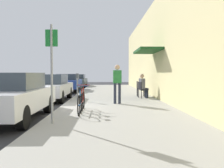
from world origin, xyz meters
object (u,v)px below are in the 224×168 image
at_px(parking_meter, 77,85).
at_px(street_sign, 52,66).
at_px(parked_car_0, 12,96).
at_px(parked_car_3, 77,80).
at_px(pedestrian_standing, 117,81).
at_px(cafe_chair_1, 139,88).
at_px(bicycle_1, 82,101).
at_px(cafe_chair_0, 142,89).
at_px(seated_patron_0, 143,85).
at_px(parked_car_1, 51,87).
at_px(parked_car_2, 68,82).
at_px(bicycle_0, 81,103).

relative_size(parking_meter, street_sign, 0.51).
bearing_deg(parked_car_0, parked_car_3, 90.00).
bearing_deg(pedestrian_standing, cafe_chair_1, 66.58).
bearing_deg(bicycle_1, cafe_chair_0, 57.39).
bearing_deg(parked_car_3, seated_patron_0, -68.36).
height_order(parked_car_0, parking_meter, parked_car_0).
distance_m(parked_car_1, parking_meter, 1.92).
height_order(parking_meter, cafe_chair_0, parking_meter).
bearing_deg(street_sign, parked_car_2, 96.78).
relative_size(parked_car_0, street_sign, 1.69).
distance_m(parked_car_2, parked_car_3, 6.28).
bearing_deg(parked_car_1, bicycle_0, -67.14).
xyz_separation_m(street_sign, bicycle_1, (0.59, 2.12, -1.16)).
xyz_separation_m(parked_car_1, pedestrian_standing, (3.43, -2.40, 0.40)).
bearing_deg(parked_car_2, bicycle_1, -78.73).
bearing_deg(bicycle_0, parking_meter, 98.04).
distance_m(parked_car_0, street_sign, 2.12).
bearing_deg(parked_car_3, bicycle_0, -83.12).
bearing_deg(parked_car_3, cafe_chair_0, -68.62).
bearing_deg(street_sign, parking_meter, 89.47).
relative_size(parked_car_0, pedestrian_standing, 2.59).
distance_m(bicycle_0, cafe_chair_1, 6.50).
distance_m(parked_car_0, parking_meter, 4.48).
bearing_deg(bicycle_0, street_sign, -110.65).
height_order(bicycle_1, cafe_chair_0, bicycle_1).
relative_size(parked_car_0, seated_patron_0, 3.41).
xyz_separation_m(parking_meter, pedestrian_standing, (1.88, -1.27, 0.23)).
bearing_deg(bicycle_1, parked_car_0, -156.39).
bearing_deg(cafe_chair_0, street_sign, -117.56).
xyz_separation_m(street_sign, pedestrian_standing, (1.93, 4.13, -0.52)).
height_order(parking_meter, bicycle_0, parking_meter).
relative_size(parked_car_1, parked_car_2, 1.00).
height_order(street_sign, bicycle_0, street_sign).
height_order(street_sign, pedestrian_standing, street_sign).
distance_m(bicycle_0, seated_patron_0, 5.67).
bearing_deg(parking_meter, street_sign, -90.53).
height_order(cafe_chair_0, pedestrian_standing, pedestrian_standing).
distance_m(parked_car_3, bicycle_1, 16.91).
relative_size(parked_car_2, parking_meter, 3.33).
height_order(parked_car_0, bicycle_0, parked_car_0).
height_order(parked_car_0, cafe_chair_0, parked_car_0).
relative_size(parked_car_3, bicycle_1, 2.57).
relative_size(parking_meter, cafe_chair_1, 1.52).
bearing_deg(parking_meter, bicycle_1, -80.63).
bearing_deg(parked_car_0, bicycle_0, 9.98).
bearing_deg(pedestrian_standing, parked_car_0, -139.49).
xyz_separation_m(parked_car_1, street_sign, (1.50, -6.53, 0.92)).
xyz_separation_m(parked_car_1, cafe_chair_1, (4.87, 0.92, -0.10)).
bearing_deg(parked_car_3, parked_car_0, -90.00).
height_order(parked_car_0, street_sign, street_sign).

